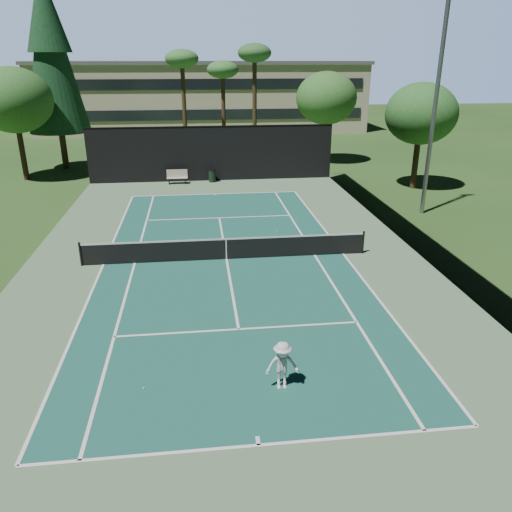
# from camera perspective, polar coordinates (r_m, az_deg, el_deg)

# --- Properties ---
(ground) EXTENTS (160.00, 160.00, 0.00)m
(ground) POSITION_cam_1_polar(r_m,az_deg,el_deg) (22.81, -3.39, -0.39)
(ground) COLOR #26481B
(ground) RESTS_ON ground
(apron_slab) EXTENTS (18.00, 32.00, 0.01)m
(apron_slab) POSITION_cam_1_polar(r_m,az_deg,el_deg) (22.81, -3.39, -0.38)
(apron_slab) COLOR #597955
(apron_slab) RESTS_ON ground
(court_surface) EXTENTS (10.97, 23.77, 0.01)m
(court_surface) POSITION_cam_1_polar(r_m,az_deg,el_deg) (22.81, -3.39, -0.36)
(court_surface) COLOR #1B564A
(court_surface) RESTS_ON ground
(court_lines) EXTENTS (11.07, 23.87, 0.01)m
(court_lines) POSITION_cam_1_polar(r_m,az_deg,el_deg) (22.80, -3.39, -0.35)
(court_lines) COLOR white
(court_lines) RESTS_ON ground
(tennis_net) EXTENTS (12.90, 0.10, 1.10)m
(tennis_net) POSITION_cam_1_polar(r_m,az_deg,el_deg) (22.61, -3.42, 0.92)
(tennis_net) COLOR black
(tennis_net) RESTS_ON ground
(fence) EXTENTS (18.04, 32.05, 4.03)m
(fence) POSITION_cam_1_polar(r_m,az_deg,el_deg) (22.20, -3.52, 4.48)
(fence) COLOR black
(fence) RESTS_ON ground
(player) EXTENTS (0.94, 0.56, 1.44)m
(player) POSITION_cam_1_polar(r_m,az_deg,el_deg) (13.98, 3.04, -12.39)
(player) COLOR silver
(player) RESTS_ON ground
(tennis_ball_a) EXTENTS (0.06, 0.06, 0.06)m
(tennis_ball_a) POSITION_cam_1_polar(r_m,az_deg,el_deg) (14.64, -12.69, -14.49)
(tennis_ball_a) COLOR #C6D831
(tennis_ball_a) RESTS_ON ground
(tennis_ball_b) EXTENTS (0.08, 0.08, 0.08)m
(tennis_ball_b) POSITION_cam_1_polar(r_m,az_deg,el_deg) (23.93, -13.06, 0.24)
(tennis_ball_b) COLOR #BFE233
(tennis_ball_b) RESTS_ON ground
(tennis_ball_c) EXTENTS (0.08, 0.08, 0.08)m
(tennis_ball_c) POSITION_cam_1_polar(r_m,az_deg,el_deg) (26.50, 2.44, 2.89)
(tennis_ball_c) COLOR gold
(tennis_ball_c) RESTS_ON ground
(tennis_ball_d) EXTENTS (0.07, 0.07, 0.07)m
(tennis_ball_d) POSITION_cam_1_polar(r_m,az_deg,el_deg) (28.53, -16.35, 3.38)
(tennis_ball_d) COLOR #C6E734
(tennis_ball_d) RESTS_ON ground
(park_bench) EXTENTS (1.50, 0.45, 1.02)m
(park_bench) POSITION_cam_1_polar(r_m,az_deg,el_deg) (37.31, -9.00, 8.99)
(park_bench) COLOR beige
(park_bench) RESTS_ON ground
(trash_bin) EXTENTS (0.56, 0.56, 0.95)m
(trash_bin) POSITION_cam_1_polar(r_m,az_deg,el_deg) (37.55, -5.02, 9.14)
(trash_bin) COLOR black
(trash_bin) RESTS_ON ground
(pine_tree) EXTENTS (4.80, 4.80, 15.00)m
(pine_tree) POSITION_cam_1_polar(r_m,az_deg,el_deg) (44.47, -22.56, 21.42)
(pine_tree) COLOR #4B3320
(pine_tree) RESTS_ON ground
(palm_a) EXTENTS (2.80, 2.80, 9.32)m
(palm_a) POSITION_cam_1_polar(r_m,az_deg,el_deg) (45.13, -8.45, 20.96)
(palm_a) COLOR #412E1C
(palm_a) RESTS_ON ground
(palm_b) EXTENTS (2.80, 2.80, 8.42)m
(palm_b) POSITION_cam_1_polar(r_m,az_deg,el_deg) (47.21, -3.83, 20.14)
(palm_b) COLOR #462B1E
(palm_b) RESTS_ON ground
(palm_c) EXTENTS (2.80, 2.80, 9.77)m
(palm_c) POSITION_cam_1_polar(r_m,az_deg,el_deg) (44.43, -0.16, 21.70)
(palm_c) COLOR #3F2F1B
(palm_c) RESTS_ON ground
(decid_tree_a) EXTENTS (5.12, 5.12, 7.62)m
(decid_tree_a) POSITION_cam_1_polar(r_m,az_deg,el_deg) (44.66, 8.04, 17.41)
(decid_tree_a) COLOR #40271B
(decid_tree_a) RESTS_ON ground
(decid_tree_b) EXTENTS (4.80, 4.80, 7.14)m
(decid_tree_b) POSITION_cam_1_polar(r_m,az_deg,el_deg) (36.60, 18.35, 15.15)
(decid_tree_b) COLOR #432C1D
(decid_tree_b) RESTS_ON ground
(decid_tree_c) EXTENTS (5.44, 5.44, 8.09)m
(decid_tree_c) POSITION_cam_1_polar(r_m,az_deg,el_deg) (41.27, -25.97, 15.70)
(decid_tree_c) COLOR #41291B
(decid_tree_c) RESTS_ON ground
(campus_building) EXTENTS (40.50, 12.50, 8.30)m
(campus_building) POSITION_cam_1_polar(r_m,az_deg,el_deg) (67.25, -6.12, 17.80)
(campus_building) COLOR #C1B295
(campus_building) RESTS_ON ground
(light_pole) EXTENTS (0.90, 0.25, 12.22)m
(light_pole) POSITION_cam_1_polar(r_m,az_deg,el_deg) (30.22, 19.87, 16.47)
(light_pole) COLOR gray
(light_pole) RESTS_ON ground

